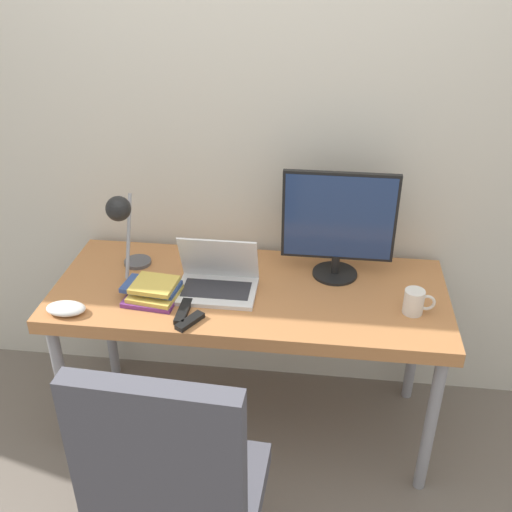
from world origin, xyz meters
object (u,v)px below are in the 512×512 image
(monitor, at_px, (339,222))
(game_controller, at_px, (66,308))
(laptop, at_px, (217,280))
(book_stack, at_px, (153,291))
(office_chair, at_px, (173,487))
(desk_lamp, at_px, (123,220))
(mug, at_px, (415,302))

(monitor, relative_size, game_controller, 2.99)
(laptop, distance_m, book_stack, 0.27)
(office_chair, relative_size, game_controller, 6.89)
(desk_lamp, bearing_deg, book_stack, -43.52)
(mug, height_order, game_controller, mug)
(laptop, xyz_separation_m, desk_lamp, (-0.40, 0.05, 0.23))
(monitor, bearing_deg, game_controller, -158.07)
(monitor, height_order, book_stack, monitor)
(laptop, distance_m, desk_lamp, 0.46)
(office_chair, bearing_deg, monitor, 65.36)
(laptop, bearing_deg, monitor, 21.03)
(office_chair, relative_size, mug, 8.81)
(office_chair, relative_size, book_stack, 4.43)
(mug, distance_m, game_controller, 1.38)
(book_stack, relative_size, mug, 1.99)
(desk_lamp, height_order, mug, desk_lamp)
(mug, bearing_deg, monitor, 140.67)
(monitor, xyz_separation_m, book_stack, (-0.74, -0.28, -0.22))
(monitor, bearing_deg, book_stack, -159.24)
(monitor, bearing_deg, laptop, -158.97)
(office_chair, xyz_separation_m, game_controller, (-0.57, 0.62, 0.20))
(book_stack, bearing_deg, office_chair, -71.42)
(desk_lamp, distance_m, mug, 1.23)
(laptop, distance_m, game_controller, 0.62)
(book_stack, height_order, game_controller, book_stack)
(office_chair, xyz_separation_m, book_stack, (-0.26, 0.77, 0.21))
(laptop, bearing_deg, game_controller, -157.31)
(laptop, relative_size, mug, 2.64)
(monitor, distance_m, mug, 0.45)
(book_stack, relative_size, game_controller, 1.55)
(desk_lamp, distance_m, book_stack, 0.32)
(laptop, xyz_separation_m, office_chair, (0.01, -0.86, -0.23))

